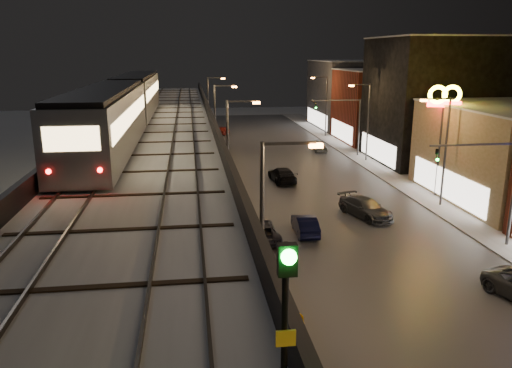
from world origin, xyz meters
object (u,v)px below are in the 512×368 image
rail_signal (286,293)px  car_far_white (223,131)px  car_taxi (272,305)px  car_onc_white (365,208)px  subway_train (125,104)px  car_near_white (305,225)px  car_onc_red (319,146)px  car_mid_dark (282,175)px  car_mid_silver (260,232)px

rail_signal → car_far_white: (3.69, 69.96, -8.05)m
car_taxi → car_onc_white: bearing=-144.1°
subway_train → rail_signal: bearing=-79.2°
subway_train → car_far_white: 38.52m
car_near_white → car_far_white: size_ratio=1.07×
car_near_white → car_onc_red: bearing=-104.5°
rail_signal → car_onc_white: 31.63m
car_far_white → car_onc_white: size_ratio=0.74×
car_near_white → car_onc_white: (5.49, 3.04, 0.07)m
subway_train → car_onc_red: subway_train is taller
subway_train → rail_signal: (6.40, -33.63, 0.20)m
car_far_white → car_onc_red: size_ratio=0.94×
car_near_white → car_far_white: bearing=-84.5°
car_mid_dark → car_onc_red: 17.08m
car_onc_white → car_onc_red: car_onc_white is taller
car_mid_silver → car_taxi: bearing=82.3°
car_onc_red → rail_signal: bearing=-100.3°
car_onc_red → car_far_white: bearing=132.7°
subway_train → car_onc_white: bearing=-16.5°
rail_signal → car_mid_silver: size_ratio=0.61×
car_taxi → car_mid_silver: bearing=-114.5°
subway_train → car_mid_dark: size_ratio=7.69×
car_taxi → car_mid_dark: 26.05m
car_taxi → car_mid_silver: car_mid_silver is taller
car_taxi → car_far_white: (1.51, 55.77, -0.02)m
car_taxi → subway_train: bearing=-85.7°
car_near_white → car_onc_red: size_ratio=1.01×
car_near_white → car_mid_silver: (-3.31, -0.86, -0.00)m
subway_train → car_onc_white: (18.26, -5.41, -7.75)m
subway_train → car_taxi: (8.58, -19.43, -7.83)m
subway_train → car_mid_silver: (9.46, -9.31, -7.83)m
subway_train → car_onc_white: 20.56m
car_taxi → rail_signal: bearing=61.8°
car_near_white → car_mid_dark: bearing=-92.2°
car_mid_silver → car_onc_white: bearing=-158.8°
car_mid_silver → car_onc_white: car_onc_white is taller
car_onc_white → rail_signal: bearing=-132.2°
subway_train → car_near_white: (12.77, -8.45, -7.82)m
rail_signal → car_taxi: rail_signal is taller
car_near_white → subway_train: bearing=-31.4°
car_mid_dark → car_onc_white: size_ratio=0.98×
car_mid_dark → car_far_white: (-3.78, 30.26, -0.08)m
car_onc_red → car_mid_silver: bearing=-106.5°
car_taxi → car_mid_dark: bearing=-121.2°
subway_train → car_near_white: size_ratio=9.50×
car_mid_dark → car_mid_silver: bearing=70.1°
car_far_white → car_mid_silver: bearing=108.9°
car_mid_dark → car_onc_red: size_ratio=1.24×
car_mid_dark → car_taxi: bearing=74.4°
car_onc_red → car_onc_white: bearing=-92.0°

